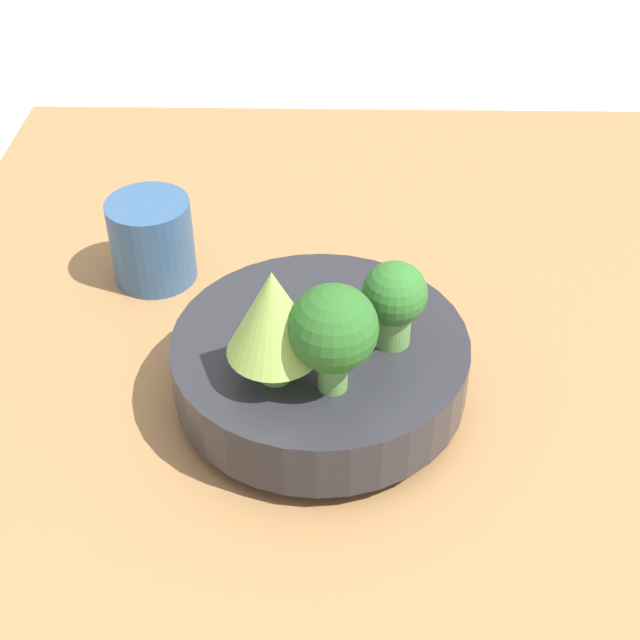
# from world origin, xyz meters

# --- Properties ---
(ground_plane) EXTENTS (6.00, 6.00, 0.00)m
(ground_plane) POSITION_xyz_m (0.00, 0.00, 0.00)
(ground_plane) COLOR #ADA89E
(table) EXTENTS (1.03, 0.81, 0.03)m
(table) POSITION_xyz_m (0.00, 0.00, 0.02)
(table) COLOR #9E7042
(table) RESTS_ON ground_plane
(bowl) EXTENTS (0.24, 0.24, 0.06)m
(bowl) POSITION_xyz_m (0.03, -0.02, 0.07)
(bowl) COLOR #28282D
(bowl) RESTS_ON table
(broccoli_floret_right) EXTENTS (0.06, 0.06, 0.09)m
(broccoli_floret_right) POSITION_xyz_m (0.08, -0.01, 0.15)
(broccoli_floret_right) COLOR #609347
(broccoli_floret_right) RESTS_ON bowl
(romanesco_piece_near) EXTENTS (0.07, 0.07, 0.10)m
(romanesco_piece_near) POSITION_xyz_m (0.07, -0.05, 0.16)
(romanesco_piece_near) COLOR #6BA34C
(romanesco_piece_near) RESTS_ON bowl
(broccoli_floret_back) EXTENTS (0.05, 0.05, 0.07)m
(broccoli_floret_back) POSITION_xyz_m (0.03, 0.04, 0.14)
(broccoli_floret_back) COLOR #609347
(broccoli_floret_back) RESTS_ON bowl
(cup) EXTENTS (0.08, 0.08, 0.08)m
(cup) POSITION_xyz_m (-0.14, -0.18, 0.08)
(cup) COLOR #33567F
(cup) RESTS_ON table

